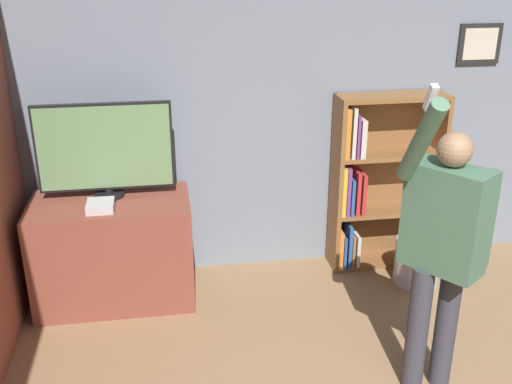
# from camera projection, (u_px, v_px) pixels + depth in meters

# --- Properties ---
(wall_back) EXTENTS (6.88, 0.09, 2.70)m
(wall_back) POSITION_uv_depth(u_px,v_px,m) (332.00, 106.00, 4.81)
(wall_back) COLOR gray
(wall_back) RESTS_ON ground_plane
(tv_ledge) EXTENTS (1.16, 0.64, 0.81)m
(tv_ledge) POSITION_uv_depth(u_px,v_px,m) (114.00, 251.00, 4.52)
(tv_ledge) COLOR brown
(tv_ledge) RESTS_ON ground_plane
(television) EXTENTS (0.98, 0.22, 0.71)m
(television) POSITION_uv_depth(u_px,v_px,m) (105.00, 150.00, 4.32)
(television) COLOR black
(television) RESTS_ON tv_ledge
(game_console) EXTENTS (0.19, 0.21, 0.06)m
(game_console) POSITION_uv_depth(u_px,v_px,m) (100.00, 206.00, 4.22)
(game_console) COLOR silver
(game_console) RESTS_ON tv_ledge
(bookshelf) EXTENTS (0.89, 0.28, 1.47)m
(bookshelf) POSITION_uv_depth(u_px,v_px,m) (374.00, 184.00, 4.94)
(bookshelf) COLOR brown
(bookshelf) RESTS_ON ground_plane
(person) EXTENTS (0.59, 0.56, 1.93)m
(person) POSITION_uv_depth(u_px,v_px,m) (443.00, 242.00, 3.37)
(person) COLOR #383842
(person) RESTS_ON ground_plane
(waste_bin) EXTENTS (0.35, 0.35, 0.38)m
(waste_bin) POSITION_uv_depth(u_px,v_px,m) (417.00, 261.00, 4.82)
(waste_bin) COLOR #B7B7BC
(waste_bin) RESTS_ON ground_plane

